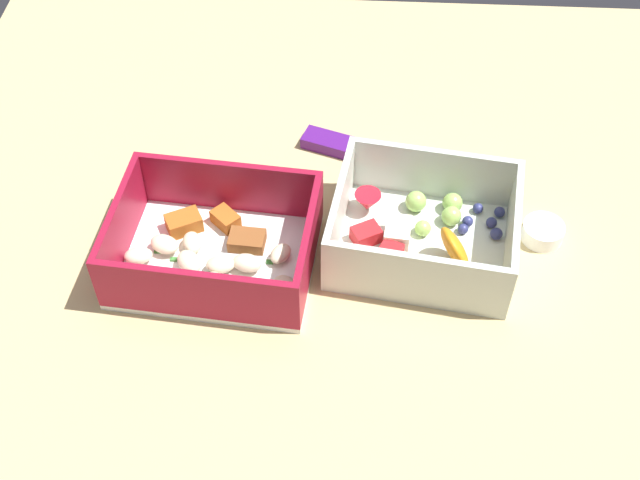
# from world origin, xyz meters

# --- Properties ---
(table_surface) EXTENTS (0.80, 0.80, 0.02)m
(table_surface) POSITION_xyz_m (0.00, 0.00, 0.01)
(table_surface) COLOR tan
(table_surface) RESTS_ON ground
(pasta_container) EXTENTS (0.18, 0.15, 0.06)m
(pasta_container) POSITION_xyz_m (-0.09, -0.02, 0.04)
(pasta_container) COLOR white
(pasta_container) RESTS_ON table_surface
(fruit_bowl) EXTENTS (0.18, 0.15, 0.06)m
(fruit_bowl) POSITION_xyz_m (0.09, 0.01, 0.04)
(fruit_bowl) COLOR silver
(fruit_bowl) RESTS_ON table_surface
(candy_bar) EXTENTS (0.07, 0.05, 0.01)m
(candy_bar) POSITION_xyz_m (0.01, 0.14, 0.03)
(candy_bar) COLOR #51197A
(candy_bar) RESTS_ON table_surface
(paper_cup_liner) EXTENTS (0.04, 0.04, 0.02)m
(paper_cup_liner) POSITION_xyz_m (0.20, 0.03, 0.03)
(paper_cup_liner) COLOR white
(paper_cup_liner) RESTS_ON table_surface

